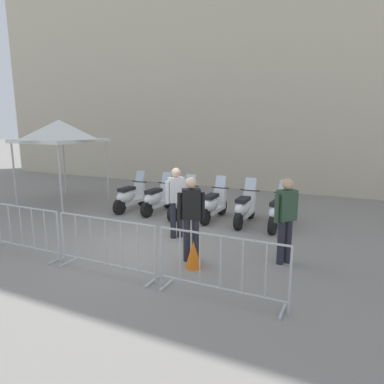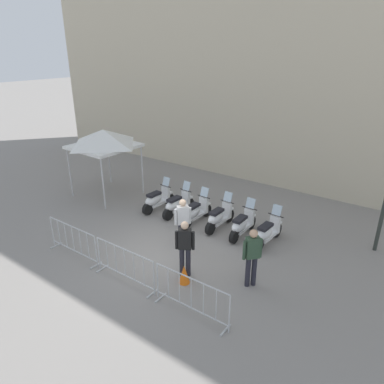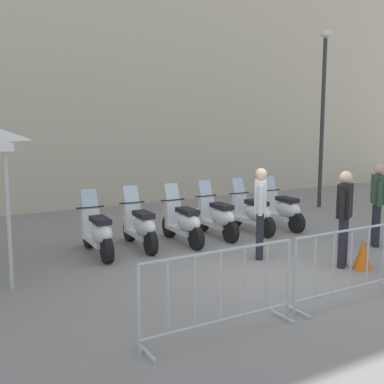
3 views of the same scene
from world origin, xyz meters
name	(u,v)px [view 2 (image 2 of 3)]	position (x,y,z in m)	size (l,w,h in m)	color
ground_plane	(165,254)	(0.00, 0.00, 0.00)	(120.00, 120.00, 0.00)	gray
building_facade	(291,32)	(-0.27, 8.74, 6.69)	(28.00, 2.40, 13.37)	beige
motorcycle_0	(157,200)	(-2.43, 2.29, 0.45)	(0.56, 1.72, 1.24)	black
motorcycle_1	(177,204)	(-1.49, 2.41, 0.45)	(0.56, 1.72, 1.24)	black
motorcycle_2	(196,212)	(-0.54, 2.33, 0.45)	(0.56, 1.72, 1.24)	black
motorcycle_3	(219,217)	(0.39, 2.48, 0.45)	(0.56, 1.72, 1.24)	black
motorcycle_4	(242,225)	(1.34, 2.47, 0.45)	(0.56, 1.72, 1.24)	black
motorcycle_5	(267,232)	(2.28, 2.51, 0.45)	(0.56, 1.72, 1.24)	black
barrier_segment_0	(73,241)	(-2.20, -1.79, 0.53)	(2.17, 0.50, 1.07)	#B2B5B7
barrier_segment_1	(125,265)	(0.05, -1.72, 0.53)	(2.17, 0.50, 1.07)	#B2B5B7
barrier_segment_2	(191,296)	(2.31, -1.65, 0.53)	(2.17, 0.50, 1.07)	#B2B5B7
officer_near_row_end	(183,221)	(0.21, 0.65, 0.98)	(0.40, 0.45, 1.73)	#23232D
officer_mid_plaza	(185,246)	(1.19, -0.49, 0.98)	(0.48, 0.38, 1.73)	#23232D
officer_by_barriers	(252,255)	(2.91, 0.24, 0.98)	(0.40, 0.45, 1.73)	#23232D
canopy_tent	(103,139)	(-5.28, 2.18, 2.52)	(2.42, 2.42, 2.91)	silver
traffic_cone	(184,274)	(1.39, -0.77, 0.28)	(0.32, 0.32, 0.55)	orange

